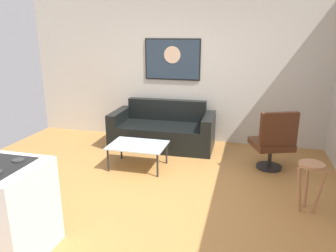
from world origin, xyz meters
TOP-DOWN VIEW (x-y plane):
  - ground at (0.00, 0.00)m, footprint 6.40×6.40m
  - back_wall at (0.00, 2.42)m, footprint 6.40×0.05m
  - couch at (-0.33, 1.88)m, footprint 1.91×0.92m
  - coffee_table at (-0.45, 0.81)m, footprint 0.88×0.63m
  - armchair at (1.61, 1.23)m, footprint 0.72×0.71m
  - bar_stool at (1.96, 0.10)m, footprint 0.34×0.33m
  - wall_painting at (-0.28, 2.38)m, footprint 1.09×0.03m

SIDE VIEW (x-z plane):
  - ground at x=0.00m, z-range -0.04..0.00m
  - couch at x=-0.33m, z-range -0.13..0.71m
  - coffee_table at x=-0.45m, z-range 0.16..0.55m
  - bar_stool at x=1.96m, z-range 0.16..0.78m
  - armchair at x=1.61m, z-range -0.01..0.96m
  - back_wall at x=0.00m, z-range 0.00..2.80m
  - wall_painting at x=-0.28m, z-range 1.20..1.98m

